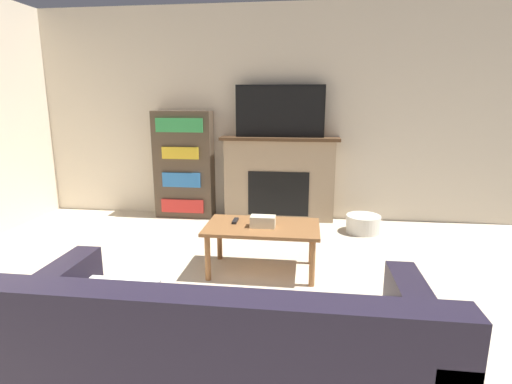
% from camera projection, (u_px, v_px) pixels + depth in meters
% --- Properties ---
extents(wall_back, '(6.88, 0.06, 2.70)m').
position_uv_depth(wall_back, '(261.00, 115.00, 5.16)').
color(wall_back, beige).
rests_on(wall_back, ground_plane).
extents(fireplace, '(1.51, 0.28, 1.08)m').
position_uv_depth(fireplace, '(279.00, 179.00, 5.17)').
color(fireplace, tan).
rests_on(fireplace, ground_plane).
extents(tv, '(1.11, 0.03, 0.64)m').
position_uv_depth(tv, '(280.00, 111.00, 4.96)').
color(tv, black).
rests_on(tv, fireplace).
extents(couch, '(2.08, 0.96, 0.82)m').
position_uv_depth(couch, '(218.00, 360.00, 2.00)').
color(couch, black).
rests_on(couch, ground_plane).
extents(coffee_table, '(1.02, 0.60, 0.44)m').
position_uv_depth(coffee_table, '(262.00, 231.00, 3.60)').
color(coffee_table, brown).
rests_on(coffee_table, ground_plane).
extents(tissue_box, '(0.22, 0.12, 0.10)m').
position_uv_depth(tissue_box, '(263.00, 221.00, 3.54)').
color(tissue_box, beige).
rests_on(tissue_box, coffee_table).
extents(remote_control, '(0.04, 0.15, 0.02)m').
position_uv_depth(remote_control, '(235.00, 221.00, 3.69)').
color(remote_control, black).
rests_on(remote_control, coffee_table).
extents(bookshelf, '(0.77, 0.29, 1.40)m').
position_uv_depth(bookshelf, '(184.00, 165.00, 5.27)').
color(bookshelf, '#4C3D2D').
rests_on(bookshelf, ground_plane).
extents(storage_basket, '(0.40, 0.40, 0.21)m').
position_uv_depth(storage_basket, '(363.00, 224.00, 4.75)').
color(storage_basket, silver).
rests_on(storage_basket, ground_plane).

